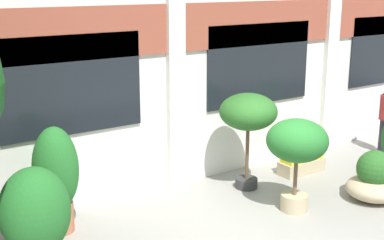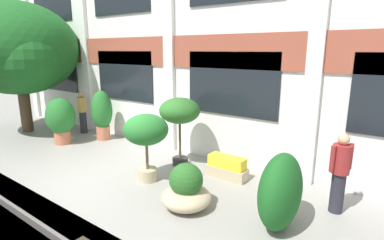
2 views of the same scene
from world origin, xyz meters
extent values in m
plane|color=gray|center=(0.00, 0.00, 0.00)|extent=(80.00, 80.00, 0.00)
cube|color=#9E4C38|center=(0.00, 2.63, 3.10)|extent=(17.00, 0.06, 0.90)
cube|color=black|center=(-2.13, 2.62, 2.25)|extent=(2.72, 0.04, 1.70)
cube|color=black|center=(2.13, 2.62, 2.25)|extent=(2.72, 0.04, 1.70)
cube|color=tan|center=(2.59, 1.71, 0.14)|extent=(1.05, 0.39, 0.28)
cube|color=yellow|center=(2.59, 1.71, 0.42)|extent=(0.94, 0.35, 0.28)
cylinder|color=tan|center=(1.10, 0.42, 0.15)|extent=(0.48, 0.48, 0.30)
cylinder|color=brown|center=(1.10, 0.42, 0.72)|extent=(0.07, 0.07, 0.85)
ellipsoid|color=#236B28|center=(1.10, 0.42, 1.30)|extent=(1.07, 1.07, 0.74)
cylinder|color=#333333|center=(1.08, 1.72, 0.10)|extent=(0.43, 0.43, 0.20)
cylinder|color=brown|center=(1.08, 1.72, 0.80)|extent=(0.07, 0.07, 1.21)
ellipsoid|color=#286023|center=(1.08, 1.72, 1.54)|extent=(1.11, 1.11, 0.70)
ellipsoid|color=tan|center=(2.66, -0.06, 0.22)|extent=(1.02, 1.02, 0.44)
sphere|color=#286023|center=(2.66, -0.06, 0.61)|extent=(0.69, 0.69, 0.69)
cylinder|color=#B76647|center=(-2.65, 1.97, 0.24)|extent=(0.48, 0.48, 0.48)
ellipsoid|color=#236B28|center=(-2.65, 1.97, 1.07)|extent=(0.73, 0.73, 1.38)
ellipsoid|color=#236B28|center=(-3.36, 0.82, 0.96)|extent=(0.96, 0.96, 1.24)
cylinder|color=#282833|center=(5.15, 1.58, 0.41)|extent=(0.26, 0.26, 0.82)
cylinder|color=maroon|center=(5.28, 1.77, 1.14)|extent=(0.09, 0.09, 0.51)
camera|label=1|loc=(-5.32, -5.85, 3.97)|focal=50.00mm
camera|label=2|loc=(6.06, -4.46, 3.15)|focal=28.00mm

